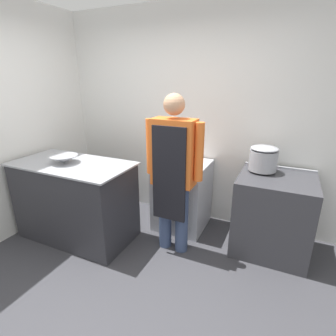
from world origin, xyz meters
TOP-DOWN VIEW (x-y plane):
  - ground_plane at (0.00, 0.00)m, footprint 14.00×14.00m
  - wall_back at (0.00, 1.80)m, footprint 8.00×0.05m
  - wall_left at (-1.69, 1.00)m, footprint 0.05×8.00m
  - prep_counter at (-0.92, 0.70)m, footprint 1.39×0.71m
  - stove at (1.23, 1.37)m, footprint 0.77×0.71m
  - fridge_unit at (0.14, 1.44)m, footprint 0.62×0.62m
  - person_cook at (0.23, 0.93)m, footprint 0.62×0.24m
  - mixing_bowl at (-0.99, 0.67)m, footprint 0.31×0.31m
  - stock_pot at (1.05, 1.50)m, footprint 0.30×0.30m

SIDE VIEW (x-z plane):
  - ground_plane at x=0.00m, z-range 0.00..0.00m
  - fridge_unit at x=0.14m, z-range 0.00..0.85m
  - stove at x=1.23m, z-range -0.01..0.88m
  - prep_counter at x=-0.92m, z-range 0.00..0.93m
  - person_cook at x=0.23m, z-range 0.12..1.82m
  - mixing_bowl at x=-0.99m, z-range 0.93..1.02m
  - stock_pot at x=1.05m, z-range 0.88..1.15m
  - wall_back at x=0.00m, z-range 0.00..2.70m
  - wall_left at x=-1.69m, z-range 0.00..2.70m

